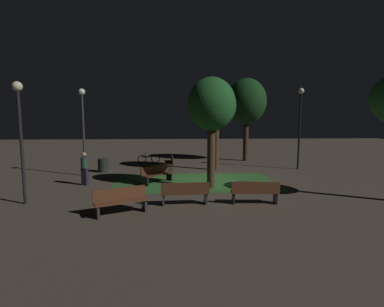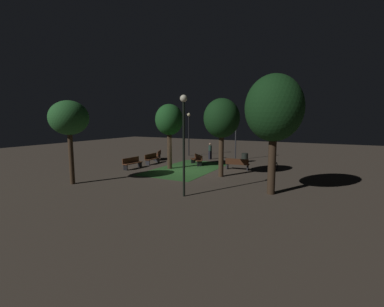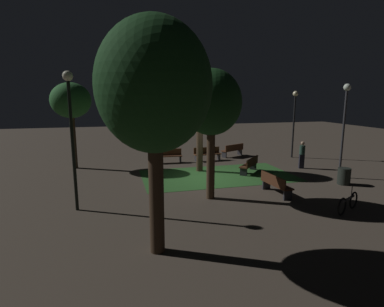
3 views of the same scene
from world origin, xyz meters
name	(u,v)px [view 3 (image 3 of 3)]	position (x,y,z in m)	size (l,w,h in m)	color
ground_plane	(207,178)	(0.00, 0.00, 0.00)	(60.00, 60.00, 0.00)	#473D33
grass_lawn	(218,176)	(-0.70, -0.27, 0.01)	(8.04, 4.45, 0.01)	#2D6028
bench_front_left	(207,153)	(-1.33, -4.19, 0.48)	(1.82, 0.57, 0.88)	#512D19
bench_near_trees	(168,155)	(1.32, -4.19, 0.48)	(1.83, 0.60, 0.88)	brown
bench_front_right	(233,150)	(-3.53, -5.09, 0.48)	(1.83, 1.20, 0.88)	brown
bench_back_row	(250,164)	(-2.63, -0.40, 0.48)	(1.59, 1.63, 0.88)	#422314
bench_path_side	(275,184)	(-2.05, 3.38, 0.48)	(0.61, 1.83, 0.88)	#422314
tree_right_canopy	(200,104)	(-0.04, -1.53, 3.79)	(2.18, 2.18, 5.08)	#423021
tree_left_canopy	(211,104)	(0.82, 3.15, 3.92)	(2.42, 2.42, 5.29)	#423021
tree_tall_center	(154,88)	(3.59, 7.03, 4.41)	(2.92, 2.92, 6.16)	#38281C
tree_near_wall	(71,101)	(6.92, -4.09, 3.93)	(2.26, 2.26, 5.00)	#423021
lamp_post_plaza_east	(294,113)	(-7.39, -3.73, 3.10)	(0.36, 0.36, 4.57)	black
lamp_post_path_center	(71,119)	(6.07, 3.19, 3.40)	(0.36, 0.36, 5.08)	black
lamp_post_plaza_west	(345,115)	(-6.79, 1.67, 3.26)	(0.36, 0.36, 4.83)	#333338
trash_bin	(344,176)	(-6.08, 2.81, 0.40)	(0.59, 0.59, 0.81)	black
bicycle	(348,203)	(-3.62, 5.88, 0.34)	(1.53, 0.82, 0.93)	black
pedestrian	(302,154)	(-6.09, -0.67, 0.85)	(0.33, 0.32, 1.61)	black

